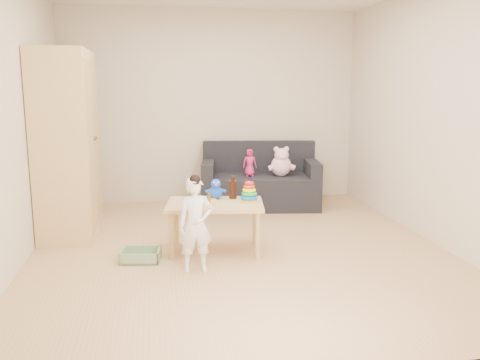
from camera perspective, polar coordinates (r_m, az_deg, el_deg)
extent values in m
plane|color=tan|center=(5.07, -0.08, -7.78)|extent=(4.50, 4.50, 0.00)
plane|color=beige|center=(7.04, -3.17, 8.20)|extent=(4.00, 0.00, 4.00)
plane|color=beige|center=(2.63, 8.12, 3.88)|extent=(4.00, 0.00, 4.00)
plane|color=beige|center=(4.90, -23.98, 6.20)|extent=(0.00, 4.50, 4.50)
plane|color=beige|center=(5.51, 21.03, 6.81)|extent=(0.00, 4.50, 4.50)
cube|color=#DFB57A|center=(5.74, -18.85, 3.88)|extent=(0.55, 1.09, 1.96)
cube|color=black|center=(6.73, 2.25, -1.25)|extent=(1.61, 0.96, 0.43)
cube|color=#E5B57E|center=(4.96, -2.81, -5.28)|extent=(0.99, 0.71, 0.48)
imported|color=white|center=(4.41, -5.00, -5.16)|extent=(0.30, 0.21, 0.81)
imported|color=#CB2667|center=(6.57, 1.10, 1.92)|extent=(0.18, 0.13, 0.35)
cylinder|color=yellow|center=(4.96, 1.04, -2.28)|extent=(0.16, 0.16, 0.02)
cylinder|color=silver|center=(4.94, 1.04, -1.22)|extent=(0.02, 0.02, 0.19)
torus|color=blue|center=(4.95, 1.04, -1.96)|extent=(0.17, 0.17, 0.04)
torus|color=green|center=(4.94, 1.04, -1.54)|extent=(0.15, 0.15, 0.04)
torus|color=#F9FF0D|center=(4.94, 1.04, -1.13)|extent=(0.13, 0.13, 0.04)
torus|color=#D74A0B|center=(4.93, 1.04, -0.73)|extent=(0.11, 0.11, 0.03)
torus|color=red|center=(4.92, 1.04, -0.36)|extent=(0.09, 0.09, 0.03)
cylinder|color=black|center=(5.06, -0.81, -1.09)|extent=(0.08, 0.08, 0.18)
cylinder|color=black|center=(5.04, -0.82, 0.07)|extent=(0.04, 0.04, 0.05)
cylinder|color=black|center=(5.03, -0.82, 0.40)|extent=(0.04, 0.04, 0.01)
cube|color=yellow|center=(4.99, -3.76, -2.24)|extent=(0.19, 0.19, 0.01)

